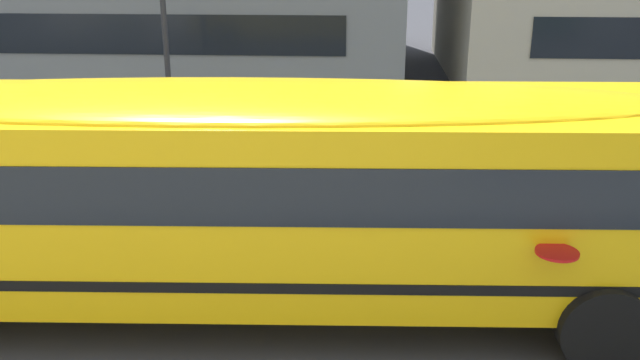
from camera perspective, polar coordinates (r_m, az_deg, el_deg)
The scene contains 4 objects.
ground_plane at distance 11.08m, azimuth -16.74°, elevation -5.79°, with size 400.00×400.00×0.00m, color #38383D.
sidewalk_far at distance 18.71m, azimuth -8.32°, elevation 5.18°, with size 120.00×3.00×0.01m, color gray.
lane_centreline at distance 11.08m, azimuth -16.74°, elevation -5.78°, with size 110.00×0.16×0.01m, color silver.
school_bus at distance 8.52m, azimuth -5.62°, elevation -0.18°, with size 13.05×3.14×2.90m.
Camera 1 is at (3.72, -9.38, 4.59)m, focal length 39.21 mm.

